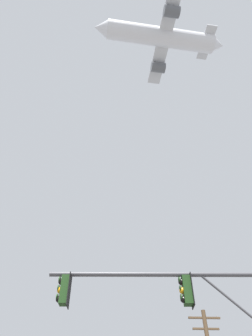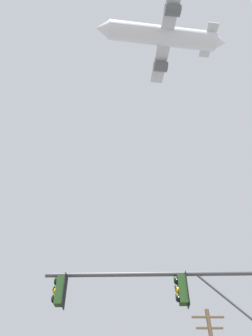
# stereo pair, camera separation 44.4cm
# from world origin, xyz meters

# --- Properties ---
(signal_pole_near) EXTENTS (7.15, 0.59, 6.33)m
(signal_pole_near) POSITION_xyz_m (2.69, 6.40, 4.82)
(signal_pole_near) COLOR #4C4C51
(signal_pole_near) RESTS_ON ground
(airplane) EXTENTS (21.65, 16.73, 5.90)m
(airplane) POSITION_xyz_m (6.79, 19.81, 52.59)
(airplane) COLOR white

